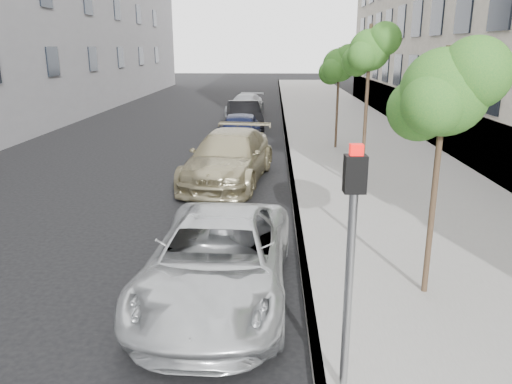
# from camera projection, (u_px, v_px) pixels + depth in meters

# --- Properties ---
(ground) EXTENTS (160.00, 160.00, 0.00)m
(ground) POSITION_uv_depth(u_px,v_px,m) (234.00, 343.00, 7.38)
(ground) COLOR black
(ground) RESTS_ON ground
(sidewalk) EXTENTS (6.40, 72.00, 0.14)m
(sidewalk) POSITION_uv_depth(u_px,v_px,m) (335.00, 118.00, 30.26)
(sidewalk) COLOR gray
(sidewalk) RESTS_ON ground
(curb) EXTENTS (0.15, 72.00, 0.14)m
(curb) POSITION_uv_depth(u_px,v_px,m) (283.00, 118.00, 30.36)
(curb) COLOR #9E9B93
(curb) RESTS_ON ground
(tree_near) EXTENTS (1.71, 1.51, 4.25)m
(tree_near) POSITION_uv_depth(u_px,v_px,m) (446.00, 92.00, 7.73)
(tree_near) COLOR #38281C
(tree_near) RESTS_ON sidewalk
(tree_mid) EXTENTS (1.54, 1.34, 4.76)m
(tree_mid) POSITION_uv_depth(u_px,v_px,m) (371.00, 51.00, 13.81)
(tree_mid) COLOR #38281C
(tree_mid) RESTS_ON sidewalk
(tree_far) EXTENTS (1.69, 1.49, 4.21)m
(tree_far) POSITION_uv_depth(u_px,v_px,m) (340.00, 65.00, 20.21)
(tree_far) COLOR #38281C
(tree_far) RESTS_ON sidewalk
(signal_pole) EXTENTS (0.25, 0.19, 3.08)m
(signal_pole) POSITION_uv_depth(u_px,v_px,m) (351.00, 244.00, 5.65)
(signal_pole) COLOR #939699
(signal_pole) RESTS_ON sidewalk
(minivan) EXTENTS (2.58, 5.23, 1.43)m
(minivan) POSITION_uv_depth(u_px,v_px,m) (218.00, 259.00, 8.56)
(minivan) COLOR silver
(minivan) RESTS_ON ground
(suv) EXTENTS (3.04, 5.86, 1.62)m
(suv) POSITION_uv_depth(u_px,v_px,m) (229.00, 157.00, 16.03)
(suv) COLOR tan
(suv) RESTS_ON ground
(sedan_blue) EXTENTS (1.82, 4.45, 1.51)m
(sedan_blue) POSITION_uv_depth(u_px,v_px,m) (240.00, 131.00, 21.44)
(sedan_blue) COLOR black
(sedan_blue) RESTS_ON ground
(sedan_black) EXTENTS (2.25, 4.70, 1.49)m
(sedan_black) POSITION_uv_depth(u_px,v_px,m) (244.00, 116.00, 26.32)
(sedan_black) COLOR black
(sedan_black) RESTS_ON ground
(sedan_rear) EXTENTS (2.56, 4.74, 1.31)m
(sedan_rear) POSITION_uv_depth(u_px,v_px,m) (245.00, 105.00, 32.17)
(sedan_rear) COLOR #B5B8BE
(sedan_rear) RESTS_ON ground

